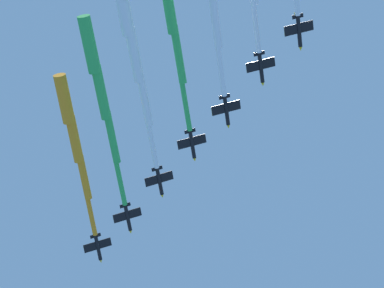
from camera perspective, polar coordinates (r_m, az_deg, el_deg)
name	(u,v)px	position (r m, az deg, el deg)	size (l,w,h in m)	color
jet_lead	(74,139)	(220.48, -8.60, 0.39)	(18.20, 59.21, 4.48)	black
jet_port_inner	(100,91)	(212.53, -6.70, 3.86)	(20.34, 64.64, 4.47)	black
jet_starboard_inner	(134,54)	(209.80, -4.26, 6.58)	(20.35, 63.01, 4.47)	black
jet_port_mid	(168,2)	(206.80, -1.78, 10.33)	(20.95, 67.07, 4.38)	black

